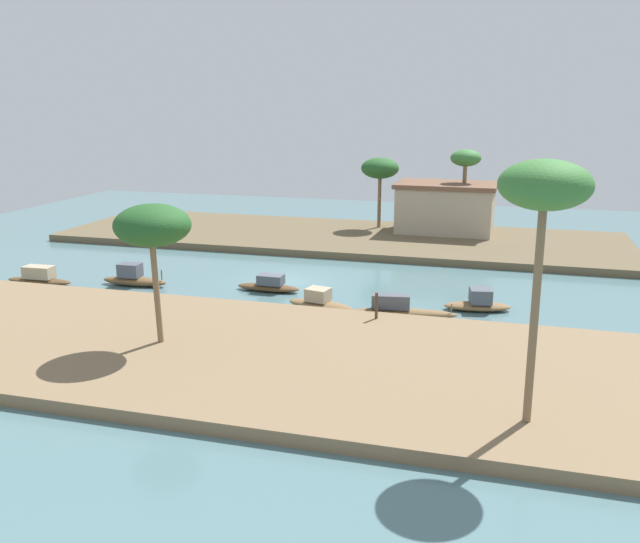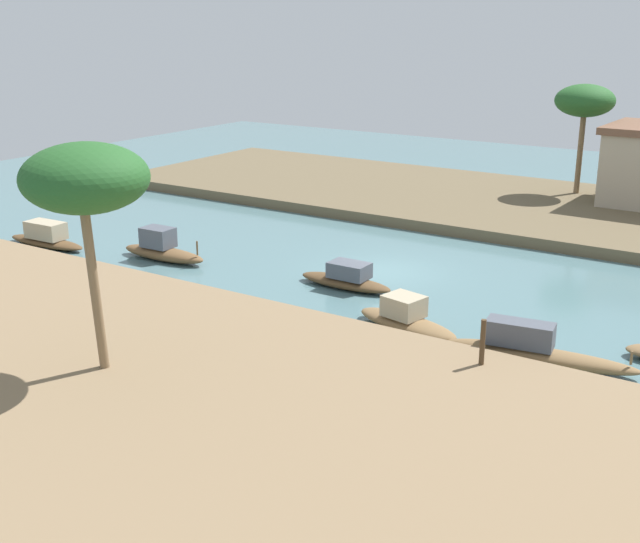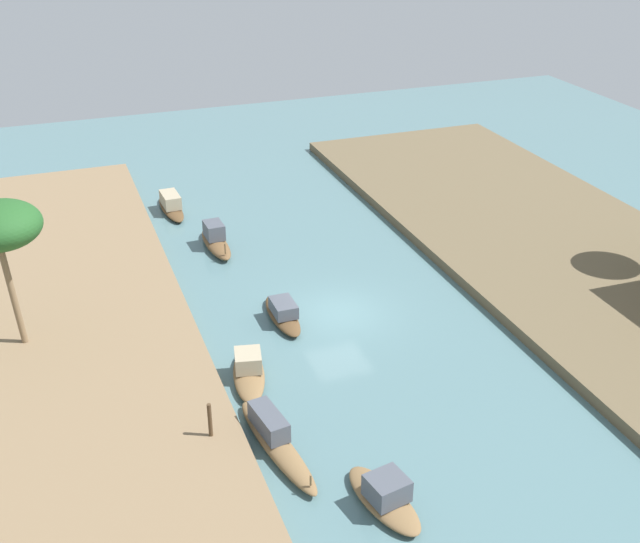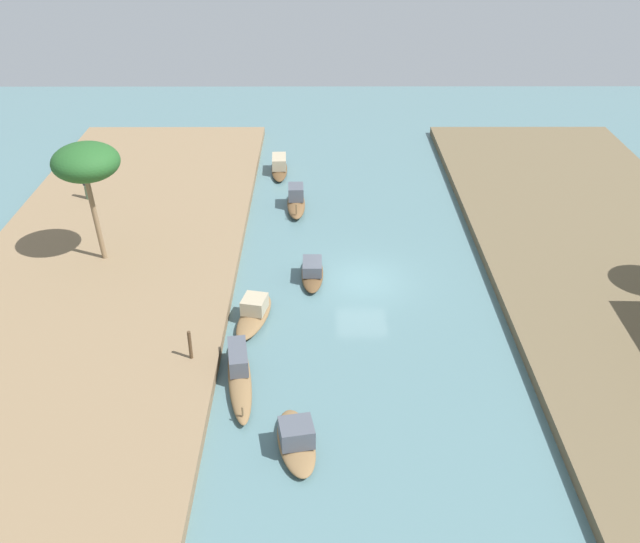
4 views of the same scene
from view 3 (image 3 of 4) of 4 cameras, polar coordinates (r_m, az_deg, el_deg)
river_water at (r=34.49m, az=1.36°, el=-3.02°), size 67.73×67.73×0.00m
riverbank_left at (r=32.60m, az=-19.91°, el=-6.29°), size 42.49×12.96×0.50m
riverbank_right at (r=40.23m, az=18.36°, el=0.56°), size 42.49×12.96×0.50m
sampan_foreground at (r=30.23m, az=-5.13°, el=-7.10°), size 3.84×1.92×1.10m
sampan_upstream_small at (r=40.48m, az=-7.49°, el=2.26°), size 4.00×1.17×1.30m
sampan_with_tall_canopy at (r=24.95m, az=4.66°, el=-15.72°), size 3.54×1.84×1.15m
sampan_open_hull at (r=26.94m, az=-3.27°, el=-11.85°), size 5.44×1.67×1.17m
sampan_downstream_large at (r=45.23m, az=-10.63°, el=4.71°), size 4.17×1.20×1.08m
sampan_midstream at (r=33.84m, az=-2.68°, el=-2.99°), size 3.65×1.06×0.96m
mooring_post at (r=26.73m, az=-7.89°, el=-10.48°), size 0.14×0.14×1.26m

